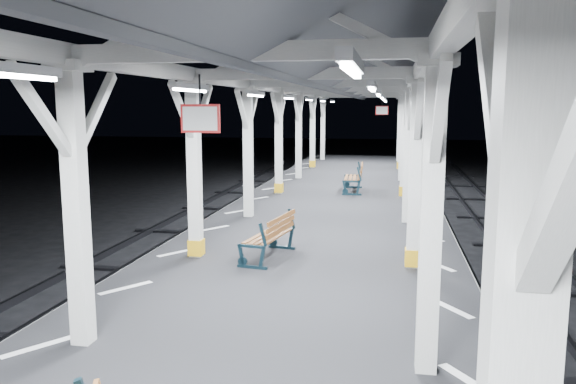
# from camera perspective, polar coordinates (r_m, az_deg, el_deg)

# --- Properties ---
(ground) EXTENTS (120.00, 120.00, 0.00)m
(ground) POSITION_cam_1_polar(r_m,az_deg,el_deg) (8.87, -0.87, -16.79)
(ground) COLOR black
(ground) RESTS_ON ground
(platform) EXTENTS (6.00, 50.00, 1.00)m
(platform) POSITION_cam_1_polar(r_m,az_deg,el_deg) (8.66, -0.88, -13.80)
(platform) COLOR black
(platform) RESTS_ON ground
(hazard_stripes_left) EXTENTS (1.00, 48.00, 0.01)m
(hazard_stripes_left) POSITION_cam_1_polar(r_m,az_deg,el_deg) (9.26, -16.14, -9.34)
(hazard_stripes_left) COLOR silver
(hazard_stripes_left) RESTS_ON platform
(hazard_stripes_right) EXTENTS (1.00, 48.00, 0.01)m
(hazard_stripes_right) POSITION_cam_1_polar(r_m,az_deg,el_deg) (8.38, 16.10, -11.24)
(hazard_stripes_right) COLOR silver
(hazard_stripes_right) RESTS_ON platform
(canopy) EXTENTS (5.40, 49.00, 4.65)m
(canopy) POSITION_cam_1_polar(r_m,az_deg,el_deg) (8.03, -0.97, 14.01)
(canopy) COLOR silver
(canopy) RESTS_ON platform
(bench_mid) EXTENTS (0.81, 1.61, 0.84)m
(bench_mid) POSITION_cam_1_polar(r_m,az_deg,el_deg) (10.46, -1.60, -4.40)
(bench_mid) COLOR #112630
(bench_mid) RESTS_ON platform
(bench_far) EXTENTS (0.72, 1.75, 0.94)m
(bench_far) POSITION_cam_1_polar(r_m,az_deg,el_deg) (18.85, 6.88, 1.55)
(bench_far) COLOR #112630
(bench_far) RESTS_ON platform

